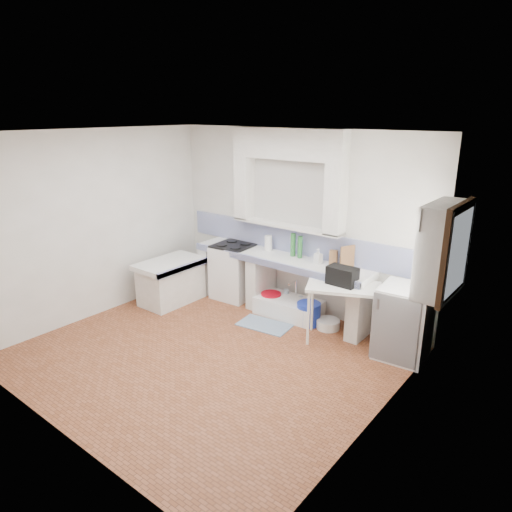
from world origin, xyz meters
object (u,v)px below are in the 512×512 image
Objects in this scene: stove at (234,272)px; side_table at (342,313)px; fridge at (404,322)px; sink at (289,308)px.

stove reaches higher than side_table.
fridge is (0.81, 0.11, 0.07)m from side_table.
fridge is at bearing -7.54° from stove.
side_table is at bearing -177.42° from fridge.
sink is (1.15, -0.04, -0.33)m from stove.
side_table is (1.04, -0.23, 0.29)m from sink.
side_table is 1.03× the size of fridge.
sink is 1.89m from fridge.
fridge is at bearing -17.14° from side_table.
sink is at bearing -6.40° from stove.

